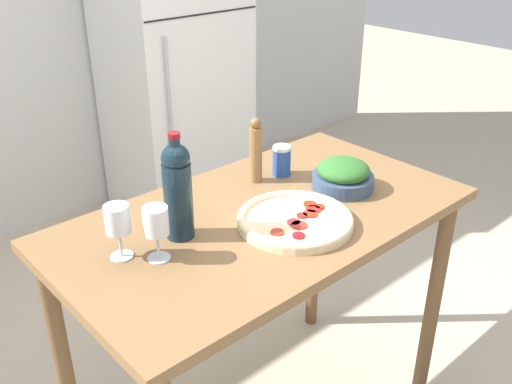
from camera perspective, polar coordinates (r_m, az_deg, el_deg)
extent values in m
cube|color=white|center=(3.66, -8.15, 11.74)|extent=(0.78, 0.65, 1.79)
cube|color=black|center=(3.32, -5.26, 17.30)|extent=(0.77, 0.01, 0.01)
cylinder|color=#B2B2B7|center=(3.27, -8.61, 8.23)|extent=(0.02, 0.02, 0.81)
cube|color=brown|center=(1.82, 0.77, -2.58)|extent=(1.33, 0.74, 0.04)
cylinder|color=brown|center=(2.33, 17.28, -10.64)|extent=(0.06, 0.06, 0.92)
cylinder|color=brown|center=(2.06, -18.60, -16.53)|extent=(0.06, 0.06, 0.92)
cylinder|color=brown|center=(2.62, 5.93, -4.90)|extent=(0.06, 0.06, 0.92)
cylinder|color=#142833|center=(1.64, -7.76, -0.89)|extent=(0.08, 0.08, 0.23)
sphere|color=#142833|center=(1.59, -8.06, 3.41)|extent=(0.08, 0.08, 0.08)
cylinder|color=#142833|center=(1.58, -8.13, 4.36)|extent=(0.03, 0.03, 0.06)
cylinder|color=maroon|center=(1.56, -8.21, 5.61)|extent=(0.03, 0.03, 0.02)
cylinder|color=silver|center=(1.61, -9.73, -6.47)|extent=(0.06, 0.06, 0.00)
cylinder|color=silver|center=(1.59, -9.84, -5.25)|extent=(0.01, 0.01, 0.08)
cylinder|color=white|center=(1.55, -10.06, -2.81)|extent=(0.07, 0.07, 0.08)
cylinder|color=maroon|center=(1.56, -9.98, -3.65)|extent=(0.06, 0.06, 0.03)
cylinder|color=silver|center=(1.63, -13.26, -6.25)|extent=(0.06, 0.06, 0.00)
cylinder|color=silver|center=(1.61, -13.41, -5.05)|extent=(0.01, 0.01, 0.08)
cylinder|color=white|center=(1.57, -13.70, -2.64)|extent=(0.07, 0.07, 0.08)
cylinder|color=maroon|center=(1.59, -13.58, -3.66)|extent=(0.06, 0.06, 0.01)
cylinder|color=olive|center=(1.98, -0.04, 3.72)|extent=(0.05, 0.05, 0.20)
sphere|color=brown|center=(1.93, -0.04, 6.88)|extent=(0.04, 0.04, 0.04)
cylinder|color=#384C6B|center=(1.97, 8.66, 1.03)|extent=(0.21, 0.21, 0.05)
ellipsoid|color=#2D6628|center=(1.95, 8.74, 2.20)|extent=(0.18, 0.18, 0.07)
cylinder|color=beige|center=(1.74, 3.91, -3.00)|extent=(0.35, 0.35, 0.02)
torus|color=beige|center=(1.74, 3.93, -2.65)|extent=(0.35, 0.35, 0.02)
cylinder|color=#AD2510|center=(1.82, 5.42, -1.22)|extent=(0.04, 0.04, 0.01)
cylinder|color=#A92011|center=(1.81, 6.39, -1.49)|extent=(0.03, 0.03, 0.01)
cylinder|color=red|center=(1.66, 2.13, -4.04)|extent=(0.04, 0.04, 0.01)
cylinder|color=#AE1F1D|center=(1.75, 4.62, -2.37)|extent=(0.03, 0.03, 0.01)
cylinder|color=red|center=(1.70, 4.33, -3.33)|extent=(0.05, 0.05, 0.01)
cylinder|color=#AE1519|center=(1.65, 4.28, -4.37)|extent=(0.04, 0.04, 0.01)
cylinder|color=red|center=(1.71, 3.70, -3.08)|extent=(0.04, 0.04, 0.01)
cylinder|color=red|center=(1.79, 5.74, -1.74)|extent=(0.05, 0.05, 0.01)
cylinder|color=red|center=(1.76, 5.45, -2.19)|extent=(0.05, 0.05, 0.01)
cylinder|color=#284CA3|center=(2.04, 2.58, 3.00)|extent=(0.06, 0.06, 0.10)
cylinder|color=white|center=(2.02, 2.61, 4.44)|extent=(0.07, 0.07, 0.01)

